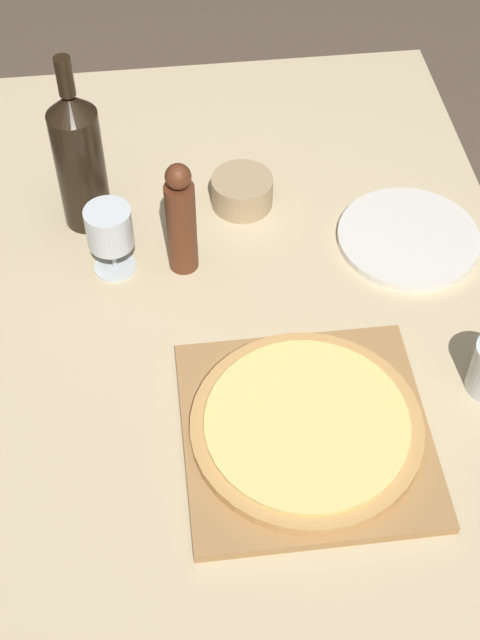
# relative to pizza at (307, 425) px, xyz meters

# --- Properties ---
(ground_plane) EXTENTS (12.00, 12.00, 0.00)m
(ground_plane) POSITION_rel_pizza_xyz_m (-0.05, 0.24, -0.81)
(ground_plane) COLOR brown
(dining_table) EXTENTS (0.96, 1.49, 0.78)m
(dining_table) POSITION_rel_pizza_xyz_m (-0.05, 0.24, -0.12)
(dining_table) COLOR #CCB78E
(dining_table) RESTS_ON ground_plane
(cutting_board) EXTENTS (0.37, 0.37, 0.02)m
(cutting_board) POSITION_rel_pizza_xyz_m (0.00, -0.00, -0.02)
(cutting_board) COLOR #A87A47
(cutting_board) RESTS_ON dining_table
(pizza) EXTENTS (0.35, 0.35, 0.02)m
(pizza) POSITION_rel_pizza_xyz_m (0.00, 0.00, 0.00)
(pizza) COLOR tan
(pizza) RESTS_ON cutting_board
(wine_bottle) EXTENTS (0.09, 0.09, 0.34)m
(wine_bottle) POSITION_rel_pizza_xyz_m (-0.32, 0.52, 0.11)
(wine_bottle) COLOR black
(wine_bottle) RESTS_ON dining_table
(pepper_mill) EXTENTS (0.05, 0.05, 0.22)m
(pepper_mill) POSITION_rel_pizza_xyz_m (-0.15, 0.38, 0.08)
(pepper_mill) COLOR #5B2D19
(pepper_mill) RESTS_ON dining_table
(wine_glass) EXTENTS (0.08, 0.08, 0.13)m
(wine_glass) POSITION_rel_pizza_xyz_m (-0.28, 0.39, 0.06)
(wine_glass) COLOR silver
(wine_glass) RESTS_ON dining_table
(small_bowl) EXTENTS (0.11, 0.11, 0.06)m
(small_bowl) POSITION_rel_pizza_xyz_m (-0.03, 0.53, 0.00)
(small_bowl) COLOR tan
(small_bowl) RESTS_ON dining_table
(dinner_plate) EXTENTS (0.26, 0.26, 0.01)m
(dinner_plate) POSITION_rel_pizza_xyz_m (0.25, 0.39, -0.02)
(dinner_plate) COLOR silver
(dinner_plate) RESTS_ON dining_table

